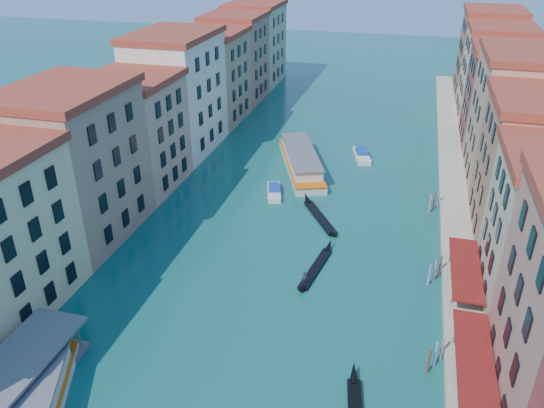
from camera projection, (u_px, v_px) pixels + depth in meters
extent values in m
cube|color=#A0785D|center=(76.00, 168.00, 67.19)|extent=(12.00, 17.00, 19.00)
cube|color=maroon|center=(61.00, 90.00, 62.54)|extent=(12.80, 17.40, 1.00)
cube|color=tan|center=(136.00, 135.00, 81.03)|extent=(12.00, 14.00, 16.50)
cube|color=maroon|center=(128.00, 79.00, 76.95)|extent=(12.80, 14.40, 1.00)
cube|color=beige|center=(178.00, 96.00, 93.89)|extent=(12.00, 18.00, 20.00)
cube|color=maroon|center=(172.00, 34.00, 89.01)|extent=(12.80, 18.40, 1.00)
cube|color=#A3825D|center=(212.00, 79.00, 109.01)|extent=(12.00, 16.00, 17.50)
cube|color=maroon|center=(210.00, 32.00, 104.70)|extent=(12.80, 16.40, 1.00)
cube|color=#A06F53|center=(236.00, 60.00, 122.03)|extent=(12.00, 15.00, 18.50)
cube|color=maroon|center=(234.00, 16.00, 117.49)|extent=(12.80, 15.40, 1.00)
cube|color=tan|center=(256.00, 46.00, 135.59)|extent=(12.00, 17.00, 19.00)
cube|color=maroon|center=(255.00, 4.00, 130.94)|extent=(12.80, 17.40, 1.00)
cube|color=#AD6B4B|center=(532.00, 173.00, 67.02)|extent=(12.00, 16.00, 18.00)
cube|color=tan|center=(516.00, 122.00, 81.09)|extent=(12.00, 18.00, 20.00)
cube|color=maroon|center=(531.00, 53.00, 76.20)|extent=(12.80, 18.40, 1.00)
cube|color=brown|center=(502.00, 100.00, 95.77)|extent=(12.00, 15.00, 17.50)
cube|color=maroon|center=(513.00, 48.00, 91.47)|extent=(12.80, 15.40, 1.00)
cube|color=#DEB488|center=(494.00, 76.00, 108.79)|extent=(12.00, 16.00, 18.50)
cube|color=maroon|center=(503.00, 27.00, 104.26)|extent=(12.80, 16.40, 1.00)
cube|color=#9F5C45|center=(487.00, 57.00, 122.67)|extent=(12.00, 17.00, 19.50)
cube|color=maroon|center=(496.00, 10.00, 117.90)|extent=(12.80, 17.40, 1.00)
cube|color=#AEA58C|center=(453.00, 189.00, 82.21)|extent=(4.00, 140.00, 1.00)
cube|color=maroon|center=(476.00, 368.00, 45.52)|extent=(3.20, 15.30, 0.25)
cylinder|color=slate|center=(454.00, 339.00, 50.89)|extent=(0.12, 0.12, 3.00)
cube|color=maroon|center=(466.00, 268.00, 58.77)|extent=(3.20, 12.60, 0.25)
cylinder|color=slate|center=(452.00, 300.00, 56.20)|extent=(0.12, 0.12, 3.00)
cylinder|color=slate|center=(449.00, 258.00, 63.38)|extent=(0.12, 0.12, 3.00)
cube|color=slate|center=(13.00, 402.00, 45.68)|extent=(5.00, 16.00, 0.60)
cube|color=slate|center=(5.00, 375.00, 44.19)|extent=(5.40, 16.40, 0.30)
cylinder|color=brown|center=(429.00, 362.00, 48.44)|extent=(0.24, 0.24, 3.20)
cylinder|color=brown|center=(435.00, 356.00, 49.15)|extent=(0.24, 0.24, 3.20)
cylinder|color=brown|center=(442.00, 350.00, 49.87)|extent=(0.24, 0.24, 3.20)
cylinder|color=brown|center=(429.00, 276.00, 60.41)|extent=(0.24, 0.24, 3.20)
cylinder|color=brown|center=(435.00, 272.00, 61.12)|extent=(0.24, 0.24, 3.20)
cylinder|color=brown|center=(440.00, 268.00, 61.84)|extent=(0.24, 0.24, 3.20)
cylinder|color=brown|center=(430.00, 205.00, 75.80)|extent=(0.24, 0.24, 3.20)
cylinder|color=brown|center=(434.00, 202.00, 76.51)|extent=(0.24, 0.24, 3.20)
cylinder|color=brown|center=(438.00, 200.00, 77.23)|extent=(0.24, 0.24, 3.20)
cylinder|color=brown|center=(17.00, 356.00, 49.20)|extent=(0.24, 0.24, 3.20)
cube|color=silver|center=(301.00, 165.00, 90.19)|extent=(12.22, 21.76, 1.29)
cube|color=silver|center=(301.00, 157.00, 89.54)|extent=(10.17, 17.56, 1.72)
cube|color=slate|center=(301.00, 151.00, 89.06)|extent=(10.67, 18.18, 0.27)
cube|color=orange|center=(301.00, 161.00, 89.91)|extent=(12.27, 21.78, 0.27)
cube|color=black|center=(315.00, 269.00, 63.57)|extent=(2.53, 9.04, 0.45)
cone|color=black|center=(329.00, 246.00, 67.42)|extent=(1.21, 2.12, 1.68)
cone|color=black|center=(300.00, 290.00, 59.41)|extent=(1.15, 1.78, 1.48)
imported|color=#272433|center=(304.00, 278.00, 60.02)|extent=(0.69, 0.51, 1.72)
cone|color=black|center=(354.00, 373.00, 48.12)|extent=(1.31, 2.31, 1.83)
cube|color=black|center=(320.00, 217.00, 74.72)|extent=(6.12, 8.85, 0.48)
cone|color=black|center=(307.00, 198.00, 79.09)|extent=(1.96, 2.35, 1.81)
cone|color=black|center=(335.00, 234.00, 70.03)|extent=(1.77, 2.03, 1.59)
cube|color=silver|center=(274.00, 192.00, 81.47)|extent=(3.59, 6.51, 0.71)
cube|color=#153CB2|center=(274.00, 187.00, 81.58)|extent=(2.27, 3.00, 0.62)
cube|color=silver|center=(362.00, 156.00, 94.26)|extent=(4.06, 7.47, 0.82)
cube|color=#153CB2|center=(362.00, 151.00, 94.38)|extent=(2.58, 3.43, 0.71)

